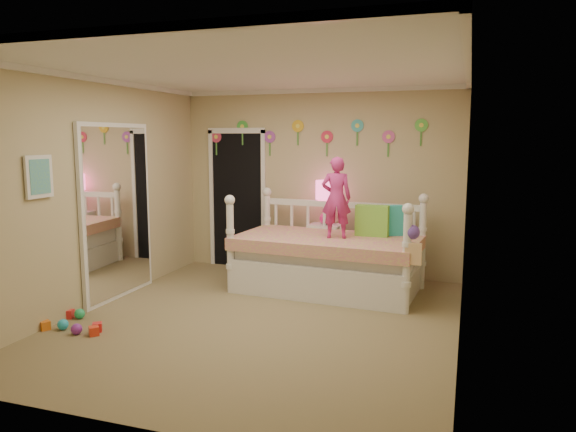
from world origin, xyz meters
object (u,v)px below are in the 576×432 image
(daybed, at_px, (328,242))
(nightstand, at_px, (325,250))
(table_lamp, at_px, (326,195))
(child, at_px, (336,198))

(daybed, xyz_separation_m, nightstand, (-0.21, 0.70, -0.26))
(nightstand, height_order, table_lamp, table_lamp)
(child, xyz_separation_m, nightstand, (-0.33, 0.77, -0.83))
(child, height_order, table_lamp, child)
(daybed, xyz_separation_m, table_lamp, (-0.21, 0.70, 0.51))
(daybed, height_order, table_lamp, table_lamp)
(child, relative_size, table_lamp, 1.64)
(nightstand, relative_size, table_lamp, 1.19)
(daybed, distance_m, table_lamp, 0.90)
(nightstand, distance_m, table_lamp, 0.77)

